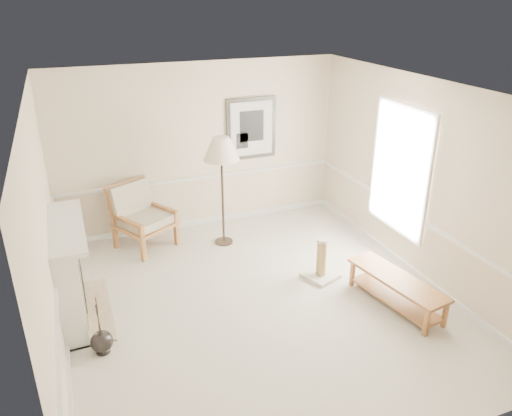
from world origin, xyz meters
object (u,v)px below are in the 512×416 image
(floor_lamp, at_px, (221,152))
(armchair, at_px, (139,213))
(bench, at_px, (396,287))
(floor_vase, at_px, (102,342))
(scratching_post, at_px, (321,265))

(floor_lamp, bearing_deg, armchair, 161.16)
(bench, bearing_deg, armchair, 133.81)
(floor_vase, bearing_deg, bench, -6.59)
(floor_vase, relative_size, bench, 0.50)
(armchair, bearing_deg, floor_lamp, -48.80)
(bench, xyz_separation_m, scratching_post, (-0.61, 1.00, -0.08))
(floor_vase, bearing_deg, scratching_post, 9.84)
(armchair, height_order, scratching_post, armchair)
(floor_lamp, bearing_deg, scratching_post, -57.85)
(armchair, distance_m, scratching_post, 3.11)
(floor_vase, height_order, scratching_post, floor_vase)
(floor_vase, xyz_separation_m, floor_lamp, (2.21, 2.16, 1.47))
(floor_vase, bearing_deg, armchair, 70.96)
(armchair, xyz_separation_m, floor_lamp, (1.31, -0.45, 1.04))
(scratching_post, bearing_deg, bench, -58.70)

